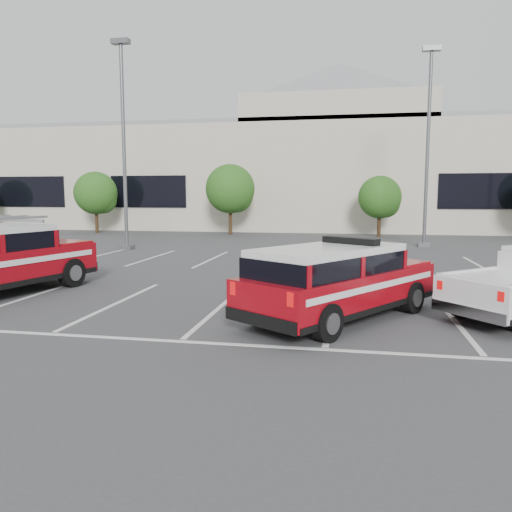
{
  "coord_description": "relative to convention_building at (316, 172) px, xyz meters",
  "views": [
    {
      "loc": [
        3.08,
        -11.55,
        2.75
      ],
      "look_at": [
        0.53,
        2.04,
        1.05
      ],
      "focal_mm": 35.0,
      "sensor_mm": 36.0,
      "label": 1
    }
  ],
  "objects": [
    {
      "name": "ground",
      "position": [
        -0.18,
        -31.86,
        -4.72
      ],
      "size": [
        120.0,
        120.0,
        0.0
      ],
      "primitive_type": "plane",
      "color": "#3D3D40",
      "rests_on": "ground"
    },
    {
      "name": "fire_chief_suv",
      "position": [
        2.69,
        -32.46,
        -3.98
      ],
      "size": [
        4.42,
        5.27,
        1.8
      ],
      "rotation": [
        0.0,
        0.0,
        -0.6
      ],
      "color": "maroon",
      "rests_on": "ground"
    },
    {
      "name": "tree_left",
      "position": [
        -15.09,
        -9.82,
        -1.95
      ],
      "size": [
        3.07,
        3.07,
        4.42
      ],
      "color": "#3F2B19",
      "rests_on": "ground"
    },
    {
      "name": "light_pole_left",
      "position": [
        -8.18,
        -19.86,
        0.47
      ],
      "size": [
        0.9,
        0.6,
        10.24
      ],
      "color": "#59595E",
      "rests_on": "ground"
    },
    {
      "name": "convention_building",
      "position": [
        0.0,
        0.0,
        0.0
      ],
      "size": [
        60.0,
        16.99,
        13.2
      ],
      "color": "beige",
      "rests_on": "ground"
    },
    {
      "name": "light_pole_mid",
      "position": [
        6.82,
        -15.86,
        0.47
      ],
      "size": [
        0.9,
        0.6,
        10.24
      ],
      "color": "#59595E",
      "rests_on": "ground"
    },
    {
      "name": "stall_markings",
      "position": [
        -0.18,
        -27.36,
        -4.71
      ],
      "size": [
        23.0,
        15.0,
        0.01
      ],
      "primitive_type": "cube",
      "color": "silver",
      "rests_on": "ground"
    },
    {
      "name": "tree_mid_right",
      "position": [
        4.91,
        -9.82,
        -2.22
      ],
      "size": [
        2.77,
        2.77,
        3.99
      ],
      "color": "#3F2B19",
      "rests_on": "ground"
    },
    {
      "name": "tree_mid_left",
      "position": [
        -5.09,
        -9.82,
        -1.68
      ],
      "size": [
        3.37,
        3.37,
        4.85
      ],
      "color": "#3F2B19",
      "rests_on": "ground"
    }
  ]
}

